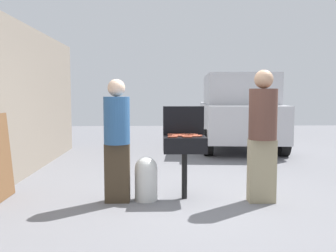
{
  "coord_description": "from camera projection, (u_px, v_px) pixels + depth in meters",
  "views": [
    {
      "loc": [
        -0.53,
        -5.06,
        1.5
      ],
      "look_at": [
        -0.35,
        0.57,
        1.0
      ],
      "focal_mm": 39.1,
      "sensor_mm": 36.0,
      "label": 1
    }
  ],
  "objects": [
    {
      "name": "hot_dog_11",
      "position": [
        193.0,
        135.0,
        5.26
      ],
      "size": [
        0.13,
        0.03,
        0.03
      ],
      "primitive_type": "cylinder",
      "rotation": [
        0.0,
        1.57,
        0.05
      ],
      "color": "#AD4228",
      "rests_on": "bbq_grill"
    },
    {
      "name": "ground_plane",
      "position": [
        194.0,
        199.0,
        5.19
      ],
      "size": [
        24.0,
        24.0,
        0.0
      ],
      "primitive_type": "plane",
      "color": "slate"
    },
    {
      "name": "hot_dog_5",
      "position": [
        198.0,
        136.0,
        5.14
      ],
      "size": [
        0.13,
        0.03,
        0.03
      ],
      "primitive_type": "cylinder",
      "rotation": [
        0.0,
        1.57,
        0.04
      ],
      "color": "#C6593D",
      "rests_on": "bbq_grill"
    },
    {
      "name": "grill_lid_open",
      "position": [
        184.0,
        121.0,
        5.37
      ],
      "size": [
        0.6,
        0.05,
        0.42
      ],
      "primitive_type": "cube",
      "color": "black",
      "rests_on": "bbq_grill"
    },
    {
      "name": "hot_dog_1",
      "position": [
        190.0,
        134.0,
        5.31
      ],
      "size": [
        0.13,
        0.04,
        0.03
      ],
      "primitive_type": "cylinder",
      "rotation": [
        0.0,
        1.57,
        0.08
      ],
      "color": "#C6593D",
      "rests_on": "bbq_grill"
    },
    {
      "name": "hot_dog_12",
      "position": [
        172.0,
        135.0,
        5.3
      ],
      "size": [
        0.13,
        0.03,
        0.03
      ],
      "primitive_type": "cylinder",
      "rotation": [
        0.0,
        1.57,
        0.05
      ],
      "color": "#B74C33",
      "rests_on": "bbq_grill"
    },
    {
      "name": "parked_minivan",
      "position": [
        237.0,
        111.0,
        10.25
      ],
      "size": [
        2.3,
        4.53,
        2.02
      ],
      "rotation": [
        0.0,
        0.0,
        3.07
      ],
      "color": "#B7B7BC",
      "rests_on": "ground"
    },
    {
      "name": "hot_dog_13",
      "position": [
        181.0,
        134.0,
        5.31
      ],
      "size": [
        0.13,
        0.03,
        0.03
      ],
      "primitive_type": "cylinder",
      "rotation": [
        0.0,
        1.57,
        0.06
      ],
      "color": "#AD4228",
      "rests_on": "bbq_grill"
    },
    {
      "name": "person_left",
      "position": [
        117.0,
        136.0,
        5.0
      ],
      "size": [
        0.36,
        0.36,
        1.69
      ],
      "rotation": [
        0.0,
        0.0,
        0.09
      ],
      "color": "#3F3323",
      "rests_on": "ground"
    },
    {
      "name": "hot_dog_9",
      "position": [
        180.0,
        136.0,
        5.14
      ],
      "size": [
        0.13,
        0.04,
        0.03
      ],
      "primitive_type": "cylinder",
      "rotation": [
        0.0,
        1.57,
        -0.11
      ],
      "color": "#C6593D",
      "rests_on": "bbq_grill"
    },
    {
      "name": "bbq_grill",
      "position": [
        185.0,
        146.0,
        5.18
      ],
      "size": [
        0.6,
        0.44,
        0.89
      ],
      "color": "black",
      "rests_on": "ground"
    },
    {
      "name": "hot_dog_2",
      "position": [
        172.0,
        137.0,
        5.02
      ],
      "size": [
        0.13,
        0.03,
        0.03
      ],
      "primitive_type": "cylinder",
      "rotation": [
        0.0,
        1.57,
        0.02
      ],
      "color": "#B74C33",
      "rests_on": "bbq_grill"
    },
    {
      "name": "propane_tank",
      "position": [
        146.0,
        178.0,
        5.14
      ],
      "size": [
        0.32,
        0.32,
        0.62
      ],
      "color": "silver",
      "rests_on": "ground"
    },
    {
      "name": "hot_dog_10",
      "position": [
        173.0,
        137.0,
        5.05
      ],
      "size": [
        0.13,
        0.04,
        0.03
      ],
      "primitive_type": "cylinder",
      "rotation": [
        0.0,
        1.57,
        0.09
      ],
      "color": "#AD4228",
      "rests_on": "bbq_grill"
    },
    {
      "name": "house_wall_side",
      "position": [
        6.0,
        101.0,
        5.97
      ],
      "size": [
        0.24,
        8.0,
        2.74
      ],
      "primitive_type": "cube",
      "color": "gray",
      "rests_on": "ground"
    },
    {
      "name": "hot_dog_7",
      "position": [
        183.0,
        135.0,
        5.25
      ],
      "size": [
        0.13,
        0.03,
        0.03
      ],
      "primitive_type": "cylinder",
      "rotation": [
        0.0,
        1.57,
        0.01
      ],
      "color": "#C6593D",
      "rests_on": "bbq_grill"
    },
    {
      "name": "hot_dog_0",
      "position": [
        188.0,
        137.0,
        5.01
      ],
      "size": [
        0.13,
        0.04,
        0.03
      ],
      "primitive_type": "cylinder",
      "rotation": [
        0.0,
        1.57,
        -0.11
      ],
      "color": "#B74C33",
      "rests_on": "bbq_grill"
    },
    {
      "name": "person_right",
      "position": [
        263.0,
        131.0,
        5.0
      ],
      "size": [
        0.38,
        0.38,
        1.82
      ],
      "rotation": [
        0.0,
        0.0,
        3.43
      ],
      "color": "gray",
      "rests_on": "ground"
    },
    {
      "name": "hot_dog_8",
      "position": [
        177.0,
        135.0,
        5.22
      ],
      "size": [
        0.13,
        0.03,
        0.03
      ],
      "primitive_type": "cylinder",
      "rotation": [
        0.0,
        1.57,
        -0.01
      ],
      "color": "#AD4228",
      "rests_on": "bbq_grill"
    },
    {
      "name": "hot_dog_4",
      "position": [
        187.0,
        136.0,
        5.07
      ],
      "size": [
        0.13,
        0.04,
        0.03
      ],
      "primitive_type": "cylinder",
      "rotation": [
        0.0,
        1.57,
        0.09
      ],
      "color": "#AD4228",
      "rests_on": "bbq_grill"
    },
    {
      "name": "hot_dog_3",
      "position": [
        176.0,
        135.0,
        5.18
      ],
      "size": [
        0.13,
        0.04,
        0.03
      ],
      "primitive_type": "cylinder",
      "rotation": [
        0.0,
        1.57,
        0.08
      ],
      "color": "#C6593D",
      "rests_on": "bbq_grill"
    },
    {
      "name": "hot_dog_6",
      "position": [
        195.0,
        136.0,
        5.1
      ],
      "size": [
        0.13,
        0.04,
        0.03
      ],
      "primitive_type": "cylinder",
      "rotation": [
        0.0,
        1.57,
        -0.09
      ],
      "color": "#C6593D",
      "rests_on": "bbq_grill"
    }
  ]
}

